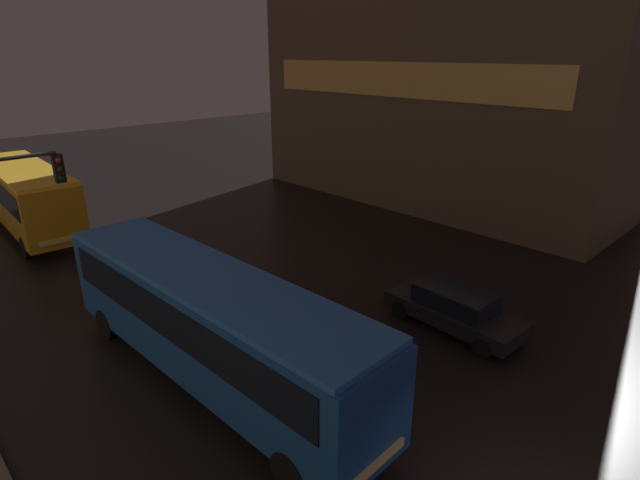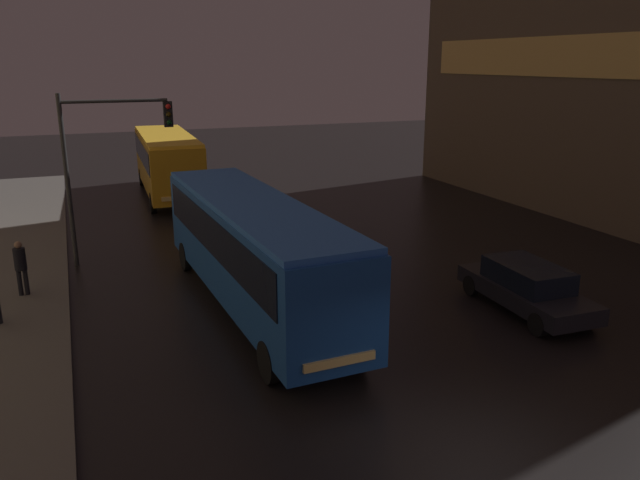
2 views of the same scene
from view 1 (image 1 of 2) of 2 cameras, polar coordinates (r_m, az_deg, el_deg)
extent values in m
cube|color=brown|center=(32.36, 14.87, 21.99)|extent=(10.00, 21.79, 19.52)
cube|color=#E0B25B|center=(28.32, 8.82, 17.66)|extent=(0.24, 18.52, 1.80)
cube|color=#194793|center=(14.00, -12.49, -9.19)|extent=(2.82, 11.60, 2.58)
cube|color=black|center=(13.75, -12.66, -7.23)|extent=(2.85, 10.68, 1.10)
cube|color=blue|center=(13.38, -12.94, -4.09)|extent=(2.77, 11.37, 0.16)
cube|color=#F4CC72|center=(11.08, 6.63, -23.94)|extent=(1.69, 0.16, 0.20)
cylinder|color=black|center=(12.66, 4.40, -19.77)|extent=(0.29, 1.01, 1.00)
cylinder|color=black|center=(11.49, -3.40, -24.95)|extent=(0.29, 1.01, 1.00)
cylinder|color=black|center=(18.47, -16.99, -6.64)|extent=(0.29, 1.01, 1.00)
cylinder|color=black|center=(17.69, -23.22, -8.77)|extent=(0.29, 1.01, 1.00)
cube|color=orange|center=(29.23, -30.43, 4.34)|extent=(2.99, 10.31, 2.65)
cube|color=black|center=(29.10, -30.63, 5.42)|extent=(3.02, 9.50, 1.10)
cube|color=yellow|center=(28.93, -30.93, 7.00)|extent=(2.93, 10.10, 0.16)
cube|color=#F4CC72|center=(24.64, -27.46, -0.03)|extent=(1.79, 0.18, 0.20)
cylinder|color=black|center=(26.36, -25.68, 0.48)|extent=(0.29, 1.01, 1.00)
cylinder|color=black|center=(25.90, -30.61, -0.74)|extent=(0.29, 1.01, 1.00)
cylinder|color=black|center=(33.30, -29.43, 3.77)|extent=(0.29, 1.01, 1.00)
cube|color=black|center=(17.38, 15.07, -8.05)|extent=(1.95, 4.67, 0.50)
cube|color=black|center=(17.12, 15.24, -6.39)|extent=(1.61, 2.59, 0.63)
cylinder|color=black|center=(17.46, 20.91, -9.50)|extent=(0.22, 0.65, 0.64)
cylinder|color=black|center=(16.20, 18.13, -11.62)|extent=(0.22, 0.65, 0.64)
cylinder|color=black|center=(18.87, 12.34, -6.18)|extent=(0.22, 0.65, 0.64)
cylinder|color=black|center=(17.71, 9.19, -7.83)|extent=(0.22, 0.65, 0.64)
cube|color=black|center=(17.86, -27.70, 7.26)|extent=(0.30, 0.24, 0.90)
sphere|color=red|center=(17.67, -27.71, 8.07)|extent=(0.18, 0.18, 0.18)
sphere|color=#3B2B07|center=(17.73, -27.56, 7.20)|extent=(0.18, 0.18, 0.18)
sphere|color=black|center=(17.78, -27.41, 6.32)|extent=(0.18, 0.18, 0.18)
camera|label=2|loc=(6.54, 117.03, -24.93)|focal=35.00mm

